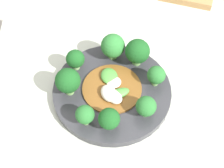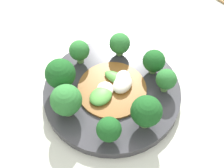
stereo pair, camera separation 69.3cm
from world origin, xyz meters
The scene contains 11 objects.
table centered at (0.00, 0.00, 0.37)m, with size 1.15×0.70×0.75m.
plate centered at (-0.02, -0.05, 0.75)m, with size 0.28×0.28×0.02m.
broccoli_southeast centered at (0.07, -0.11, 0.80)m, with size 0.04×0.04×0.05m.
broccoli_east centered at (0.08, -0.06, 0.80)m, with size 0.05×0.05×0.06m.
broccoli_west centered at (-0.12, -0.04, 0.81)m, with size 0.06×0.06×0.07m.
broccoli_north centered at (-0.03, 0.05, 0.80)m, with size 0.04×0.04×0.06m.
broccoli_south centered at (-0.02, -0.15, 0.81)m, with size 0.06×0.06×0.07m.
broccoli_northwest centered at (-0.10, 0.02, 0.81)m, with size 0.06×0.06×0.07m.
broccoli_southwest centered at (-0.09, -0.13, 0.80)m, with size 0.05×0.05×0.06m.
broccoli_northeast centered at (0.05, 0.02, 0.80)m, with size 0.05×0.05×0.06m.
stirfry_center centered at (-0.02, -0.05, 0.77)m, with size 0.14×0.14×0.02m.
Camera 2 is at (-0.23, -0.34, 1.28)m, focal length 50.00 mm.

